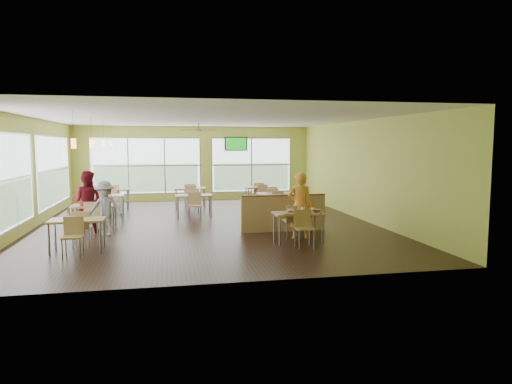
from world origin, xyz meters
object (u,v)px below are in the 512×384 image
(man_plaid, at_px, (300,206))
(food_basket, at_px, (315,210))
(half_wall_divider, at_px, (283,213))
(main_table, at_px, (298,217))

(man_plaid, relative_size, food_basket, 6.25)
(half_wall_divider, height_order, man_plaid, man_plaid)
(man_plaid, bearing_deg, food_basket, 134.69)
(food_basket, bearing_deg, main_table, -178.79)
(man_plaid, bearing_deg, half_wall_divider, -69.60)
(main_table, bearing_deg, man_plaid, 68.26)
(half_wall_divider, bearing_deg, main_table, -90.00)
(main_table, height_order, man_plaid, man_plaid)
(half_wall_divider, relative_size, man_plaid, 1.40)
(half_wall_divider, height_order, food_basket, half_wall_divider)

